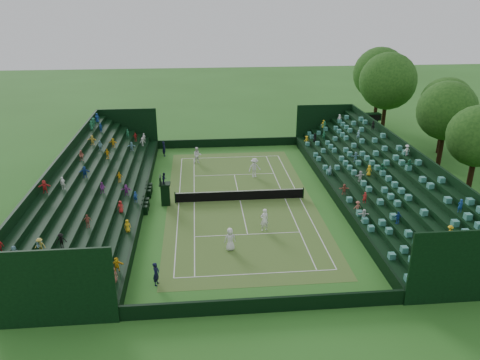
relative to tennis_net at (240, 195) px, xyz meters
The scene contains 19 objects.
ground 0.53m from the tennis_net, ahead, with size 160.00×160.00×0.00m, color #2B621F.
court_surface 0.52m from the tennis_net, ahead, with size 12.97×26.77×0.01m, color #347E2A.
perimeter_wall_north 15.89m from the tennis_net, 90.00° to the left, with size 17.17×0.20×1.00m, color black.
perimeter_wall_south 15.89m from the tennis_net, 90.00° to the right, with size 17.17×0.20×1.00m, color black.
perimeter_wall_east 8.49m from the tennis_net, ahead, with size 0.20×31.77×1.00m, color black.
perimeter_wall_west 8.49m from the tennis_net, behind, with size 0.20×31.77×1.00m, color black.
north_grandstand 12.70m from the tennis_net, ahead, with size 6.60×32.00×4.90m.
south_grandstand 12.70m from the tennis_net, behind, with size 6.60×32.00×4.90m.
tennis_net is the anchor object (origin of this frame).
scoreboard_tower 24.04m from the tennis_net, 42.03° to the left, with size 2.00×1.00×3.70m.
tree_row 25.74m from the tennis_net, 28.97° to the left, with size 10.91×36.52×10.73m.
umpire_chair 6.67m from the tennis_net, behind, with size 0.96×0.96×3.01m.
courtside_chairs 8.30m from the tennis_net, behind, with size 0.49×5.46×1.07m.
player_near_west 8.72m from the tennis_net, 100.03° to the right, with size 0.86×0.56×1.76m, color white.
player_near_east 6.03m from the tennis_net, 76.85° to the right, with size 0.69×0.45×1.89m, color white.
player_far_west 10.96m from the tennis_net, 109.94° to the left, with size 0.89×0.70×1.84m, color white.
player_far_east 5.99m from the tennis_net, 70.47° to the left, with size 1.30×0.75×2.01m, color white.
line_judge_north 15.08m from the tennis_net, 119.76° to the left, with size 0.63×0.41×1.73m, color black.
line_judge_south 14.09m from the tennis_net, 117.63° to the right, with size 0.58×0.38×1.60m, color black.
Camera 1 is at (-3.56, -38.25, 17.50)m, focal length 35.00 mm.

